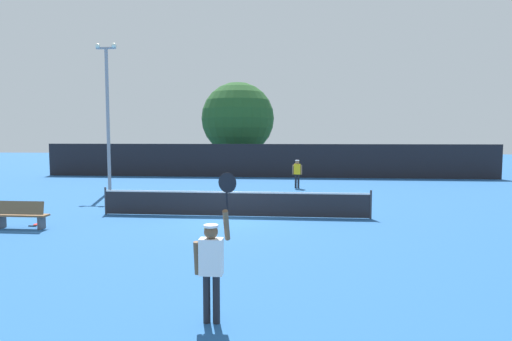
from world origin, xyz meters
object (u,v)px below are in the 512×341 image
at_px(player_receiving, 297,171).
at_px(player_serving, 212,258).
at_px(large_tree, 238,119).
at_px(tennis_ball, 205,229).
at_px(courtside_bench, 20,215).
at_px(parked_car_mid, 291,163).
at_px(spare_racket, 38,224).
at_px(light_pole, 108,108).
at_px(parked_car_far, 344,163).
at_px(parked_car_near, 185,161).

bearing_deg(player_receiving, player_serving, 85.66).
xyz_separation_m(player_receiving, large_tree, (-5.15, 11.96, 3.56)).
bearing_deg(tennis_ball, player_receiving, 75.38).
xyz_separation_m(player_serving, courtside_bench, (-7.73, 6.48, -0.60)).
bearing_deg(parked_car_mid, spare_racket, -102.96).
height_order(spare_racket, large_tree, large_tree).
distance_m(player_receiving, courtside_bench, 15.16).
distance_m(courtside_bench, light_pole, 10.51).
distance_m(light_pole, parked_car_mid, 17.81).
relative_size(light_pole, parked_car_far, 1.84).
height_order(courtside_bench, parked_car_far, parked_car_far).
height_order(tennis_ball, parked_car_mid, parked_car_mid).
xyz_separation_m(tennis_ball, parked_car_near, (-7.15, 24.71, 0.74)).
bearing_deg(parked_car_near, player_serving, -81.78).
bearing_deg(parked_car_mid, courtside_bench, -102.77).
relative_size(player_serving, player_receiving, 1.49).
distance_m(spare_racket, parked_car_mid, 24.76).
bearing_deg(parked_car_far, player_receiving, -115.61).
xyz_separation_m(tennis_ball, large_tree, (-2.12, 23.59, 4.55)).
bearing_deg(light_pole, parked_car_mid, 55.64).
distance_m(tennis_ball, spare_racket, 5.95).
bearing_deg(large_tree, player_receiving, -66.71).
relative_size(spare_racket, large_tree, 0.07).
xyz_separation_m(courtside_bench, light_pole, (-1.22, 9.58, 4.13)).
bearing_deg(large_tree, parked_car_far, 1.33).
xyz_separation_m(player_serving, tennis_ball, (-1.62, 6.95, -1.05)).
distance_m(spare_racket, parked_car_near, 24.54).
bearing_deg(parked_car_far, light_pole, -141.65).
bearing_deg(player_serving, large_tree, 96.99).
relative_size(player_receiving, spare_racket, 3.22).
xyz_separation_m(player_serving, large_tree, (-3.74, 30.53, 3.50)).
relative_size(parked_car_mid, parked_car_far, 1.00).
relative_size(courtside_bench, parked_car_far, 0.41).
bearing_deg(courtside_bench, light_pole, 97.27).
relative_size(tennis_ball, parked_car_far, 0.02).
height_order(courtside_bench, parked_car_mid, parked_car_mid).
bearing_deg(parked_car_far, large_tree, 174.16).
height_order(spare_racket, parked_car_near, parked_car_near).
distance_m(large_tree, parked_car_mid, 5.98).
bearing_deg(player_receiving, tennis_ball, 75.38).
xyz_separation_m(courtside_bench, parked_car_mid, (8.60, 23.94, 0.30)).
height_order(large_tree, parked_car_far, large_tree).
bearing_deg(player_serving, light_pole, 119.11).
xyz_separation_m(courtside_bench, large_tree, (3.98, 24.05, 4.10)).
relative_size(parked_car_near, parked_car_far, 1.00).
xyz_separation_m(spare_racket, light_pole, (-1.38, 8.90, 4.59)).
bearing_deg(player_serving, tennis_ball, 103.16).
height_order(spare_racket, light_pole, light_pole).
relative_size(spare_racket, parked_car_near, 0.12).
xyz_separation_m(tennis_ball, courtside_bench, (-6.10, -0.46, 0.45)).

